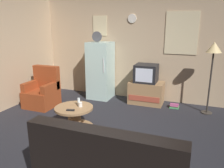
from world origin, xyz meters
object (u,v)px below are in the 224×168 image
(wine_glass, at_px, (79,102))
(armchair, at_px, (43,92))
(tv_stand, at_px, (146,93))
(book_stack, at_px, (174,106))
(coffee_table, at_px, (74,118))
(standing_lamp, at_px, (214,53))
(mug_ceramic_white, at_px, (80,104))
(crt_tv, at_px, (146,73))
(remote_control, at_px, (70,110))
(fridge, at_px, (100,70))

(wine_glass, distance_m, armchair, 1.61)
(tv_stand, xyz_separation_m, book_stack, (0.71, -0.09, -0.23))
(coffee_table, distance_m, armchair, 1.61)
(standing_lamp, relative_size, mug_ceramic_white, 17.67)
(crt_tv, bearing_deg, wine_glass, -116.03)
(coffee_table, xyz_separation_m, mug_ceramic_white, (0.11, 0.06, 0.27))
(crt_tv, bearing_deg, mug_ceramic_white, -114.01)
(tv_stand, distance_m, standing_lamp, 1.80)
(standing_lamp, distance_m, wine_glass, 2.98)
(tv_stand, height_order, wine_glass, wine_glass)
(armchair, relative_size, book_stack, 4.45)
(tv_stand, bearing_deg, wine_glass, -116.56)
(tv_stand, xyz_separation_m, coffee_table, (-0.96, -1.92, -0.05))
(mug_ceramic_white, xyz_separation_m, remote_control, (-0.07, -0.24, -0.03))
(wine_glass, xyz_separation_m, mug_ceramic_white, (0.06, -0.05, -0.03))
(fridge, height_order, coffee_table, fridge)
(fridge, xyz_separation_m, armchair, (-1.07, -1.09, -0.42))
(crt_tv, xyz_separation_m, remote_control, (-0.90, -2.10, -0.32))
(mug_ceramic_white, bearing_deg, armchair, 152.18)
(coffee_table, relative_size, mug_ceramic_white, 8.00)
(armchair, bearing_deg, book_stack, 18.08)
(standing_lamp, bearing_deg, fridge, 176.35)
(standing_lamp, bearing_deg, crt_tv, 173.67)
(book_stack, bearing_deg, standing_lamp, -5.92)
(standing_lamp, distance_m, armchair, 4.00)
(standing_lamp, distance_m, remote_control, 3.18)
(crt_tv, relative_size, standing_lamp, 0.34)
(mug_ceramic_white, height_order, remote_control, mug_ceramic_white)
(coffee_table, height_order, wine_glass, wine_glass)
(standing_lamp, height_order, mug_ceramic_white, standing_lamp)
(mug_ceramic_white, bearing_deg, fridge, 102.33)
(mug_ceramic_white, bearing_deg, wine_glass, 140.90)
(standing_lamp, bearing_deg, coffee_table, -143.70)
(tv_stand, xyz_separation_m, armchair, (-2.33, -1.08, 0.06))
(tv_stand, height_order, armchair, armchair)
(wine_glass, distance_m, book_stack, 2.42)
(remote_control, bearing_deg, coffee_table, 85.55)
(crt_tv, xyz_separation_m, mug_ceramic_white, (-0.83, -1.86, -0.28))
(wine_glass, distance_m, remote_control, 0.29)
(fridge, xyz_separation_m, book_stack, (1.97, -0.10, -0.71))
(tv_stand, xyz_separation_m, wine_glass, (-0.91, -1.81, 0.24))
(fridge, height_order, book_stack, fridge)
(book_stack, bearing_deg, armchair, -161.92)
(mug_ceramic_white, bearing_deg, remote_control, -106.23)
(remote_control, bearing_deg, tv_stand, 50.07)
(mug_ceramic_white, relative_size, armchair, 0.09)
(standing_lamp, height_order, book_stack, standing_lamp)
(book_stack, bearing_deg, crt_tv, 173.27)
(fridge, distance_m, remote_control, 2.16)
(standing_lamp, xyz_separation_m, armchair, (-3.76, -0.92, -1.02))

